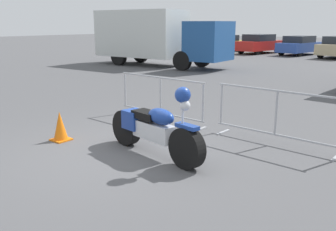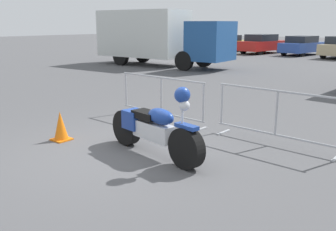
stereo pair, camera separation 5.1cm
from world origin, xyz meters
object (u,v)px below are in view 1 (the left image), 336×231
at_px(crowd_barrier_far, 276,116).
at_px(box_truck, 154,35).
at_px(traffic_cone, 60,126).
at_px(parked_car_blue, 300,45).
at_px(parked_car_yellow, 225,43).
at_px(parked_car_red, 259,44).
at_px(crowd_barrier_near, 161,98).
at_px(motorcycle, 154,128).

height_order(crowd_barrier_far, box_truck, box_truck).
xyz_separation_m(crowd_barrier_far, traffic_cone, (-3.46, -2.41, -0.27)).
bearing_deg(traffic_cone, parked_car_blue, 98.56).
xyz_separation_m(box_truck, parked_car_yellow, (-2.19, 11.58, -0.95)).
bearing_deg(parked_car_red, parked_car_yellow, 99.88).
xyz_separation_m(crowd_barrier_near, traffic_cone, (-0.61, -2.41, -0.27)).
relative_size(motorcycle, parked_car_blue, 0.54).
bearing_deg(box_truck, motorcycle, -52.81).
bearing_deg(parked_car_blue, parked_car_yellow, 102.58).
bearing_deg(traffic_cone, box_truck, 122.48).
relative_size(box_truck, parked_car_red, 1.73).
distance_m(crowd_barrier_far, traffic_cone, 4.22).
bearing_deg(box_truck, parked_car_blue, 69.32).
bearing_deg(crowd_barrier_near, parked_car_blue, 101.11).
xyz_separation_m(crowd_barrier_near, parked_car_yellow, (-10.15, 20.72, 0.12)).
relative_size(crowd_barrier_far, parked_car_yellow, 0.62).
bearing_deg(parked_car_red, parked_car_blue, -74.74).
bearing_deg(parked_car_yellow, box_truck, -161.00).
bearing_deg(parked_car_yellow, parked_car_red, -80.12).
xyz_separation_m(crowd_barrier_near, crowd_barrier_far, (2.85, 0.00, 0.00)).
relative_size(crowd_barrier_far, parked_car_red, 0.57).
height_order(parked_car_red, traffic_cone, parked_car_red).
height_order(motorcycle, parked_car_red, parked_car_red).
xyz_separation_m(parked_car_yellow, parked_car_red, (3.00, 0.08, 0.06)).
bearing_deg(box_truck, parked_car_yellow, 97.59).
relative_size(box_truck, traffic_cone, 13.24).
xyz_separation_m(motorcycle, crowd_barrier_near, (-1.43, 1.92, 0.06)).
xyz_separation_m(motorcycle, traffic_cone, (-2.03, -0.49, -0.21)).
bearing_deg(parked_car_blue, box_truck, 170.73).
xyz_separation_m(motorcycle, crowd_barrier_far, (1.43, 1.92, 0.06)).
distance_m(motorcycle, crowd_barrier_near, 2.39).
relative_size(parked_car_red, parked_car_blue, 1.05).
distance_m(crowd_barrier_near, crowd_barrier_far, 2.85).
distance_m(crowd_barrier_near, parked_car_yellow, 23.07).
xyz_separation_m(box_truck, parked_car_red, (0.81, 11.66, -0.89)).
bearing_deg(parked_car_red, motorcycle, -151.02).
height_order(crowd_barrier_near, crowd_barrier_far, same).
height_order(parked_car_yellow, parked_car_blue, parked_car_blue).
bearing_deg(traffic_cone, motorcycle, 13.59).
distance_m(box_truck, parked_car_red, 11.72).
height_order(crowd_barrier_far, parked_car_blue, parked_car_blue).
height_order(box_truck, traffic_cone, box_truck).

